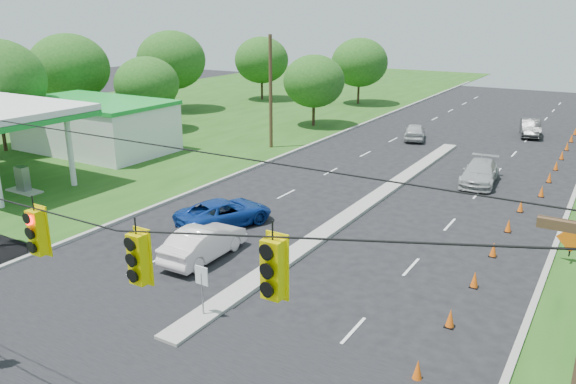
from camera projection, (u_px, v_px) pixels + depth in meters
The scene contains 33 objects.
grass_left at pixel (28, 147), 46.47m from camera, with size 40.00×160.00×0.06m, color #1E4714.
curb_left at pixel (296, 151), 44.85m from camera, with size 0.25×110.00×0.16m, color gray.
curb_right at pixel (576, 191), 34.92m from camera, with size 0.25×110.00×0.16m, color gray.
median at pixel (369, 203), 32.54m from camera, with size 1.00×34.00×0.18m, color gray.
median_sign at pixel (202, 282), 19.85m from camera, with size 0.55×0.06×2.05m.
signal_span at pixel (1, 263), 13.10m from camera, with size 25.60×0.32×9.00m.
utility_pole_far_left at pixel (271, 93), 44.66m from camera, with size 0.28×0.28×9.00m, color #422D1C.
gas_station at pixel (79, 123), 42.76m from camera, with size 18.40×19.70×5.20m.
cone_1 at pixel (418, 370), 16.77m from camera, with size 0.32×0.32×0.70m, color #F15D10.
cone_2 at pixel (450, 318), 19.63m from camera, with size 0.32×0.32×0.70m, color #F15D10.
cone_3 at pixel (475, 279), 22.48m from camera, with size 0.32×0.32×0.70m, color #F15D10.
cone_4 at pixel (493, 249), 25.34m from camera, with size 0.32×0.32×0.70m, color #F15D10.
cone_5 at pixel (508, 225), 28.20m from camera, with size 0.32×0.32×0.70m, color #F15D10.
cone_6 at pixel (521, 206), 31.05m from camera, with size 0.32×0.32×0.70m, color #F15D10.
cone_7 at pixel (542, 191), 33.62m from camera, with size 0.32×0.32×0.70m, color #F15D10.
cone_8 at pixel (550, 177), 36.47m from camera, with size 0.32×0.32×0.70m, color #F15D10.
cone_9 at pixel (556, 165), 39.33m from camera, with size 0.32×0.32×0.70m, color #F15D10.
cone_10 at pixel (562, 155), 42.19m from camera, with size 0.32×0.32×0.70m, color #F15D10.
cone_11 at pixel (567, 146), 45.04m from camera, with size 0.32×0.32×0.70m, color #F15D10.
cone_12 at pixel (572, 138), 47.90m from camera, with size 0.32×0.32×0.70m, color #F15D10.
cone_13 at pixel (576, 131), 50.76m from camera, with size 0.32×0.32×0.70m, color #F15D10.
work_sign_1 at pixel (572, 240), 24.45m from camera, with size 1.27×0.58×1.37m.
tree_2 at pixel (147, 84), 51.35m from camera, with size 5.88×5.88×6.86m.
tree_3 at pixel (171, 60), 62.08m from camera, with size 7.56×7.56×8.82m.
tree_4 at pixel (262, 60), 70.10m from camera, with size 6.72×6.72×7.84m.
tree_5 at pixel (314, 81), 53.61m from camera, with size 5.88×5.88×6.86m.
tree_6 at pixel (360, 62), 66.65m from camera, with size 6.72×6.72×7.84m.
tree_14 at pixel (69, 68), 53.27m from camera, with size 7.56×7.56×8.82m.
white_sedan at pixel (204, 242), 25.06m from camera, with size 1.61×4.61×1.52m, color white.
blue_pickup at pixel (224, 213), 28.95m from camera, with size 2.35×5.10×1.42m, color navy.
silver_car_far at pixel (480, 173), 36.14m from camera, with size 2.06×5.08×1.47m, color #A7A7A7.
silver_car_oncoming at pixel (415, 132), 48.75m from camera, with size 1.70×4.22×1.44m, color #B5B5B5.
dark_car_receding at pixel (530, 128), 50.17m from camera, with size 1.60×4.59×1.51m, color #282828.
Camera 1 is at (11.88, -7.80, 10.52)m, focal length 35.00 mm.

